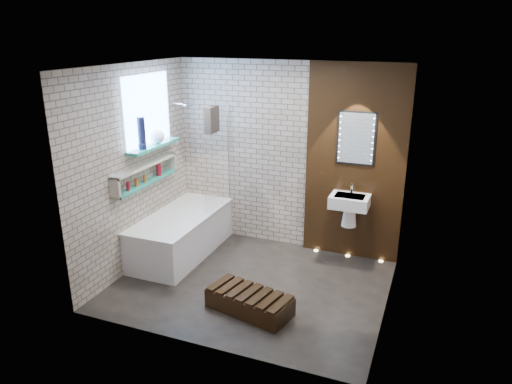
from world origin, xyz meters
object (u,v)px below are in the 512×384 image
at_px(bath_screen, 217,159).
at_px(led_mirror, 356,138).
at_px(bathtub, 182,234).
at_px(walnut_step, 249,302).
at_px(washbasin, 349,206).

height_order(bath_screen, led_mirror, led_mirror).
xyz_separation_m(bathtub, walnut_step, (1.42, -1.00, -0.19)).
bearing_deg(washbasin, led_mirror, 90.00).
bearing_deg(bath_screen, bathtub, -128.90).
relative_size(bath_screen, walnut_step, 1.49).
relative_size(bath_screen, led_mirror, 2.00).
bearing_deg(walnut_step, bathtub, 144.84).
bearing_deg(bathtub, washbasin, 16.01).
distance_m(bathtub, bath_screen, 1.14).
xyz_separation_m(bathtub, washbasin, (2.17, 0.62, 0.50)).
relative_size(bathtub, bath_screen, 1.24).
height_order(bathtub, led_mirror, led_mirror).
relative_size(led_mirror, walnut_step, 0.74).
distance_m(bathtub, walnut_step, 1.75).
relative_size(washbasin, led_mirror, 0.83).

